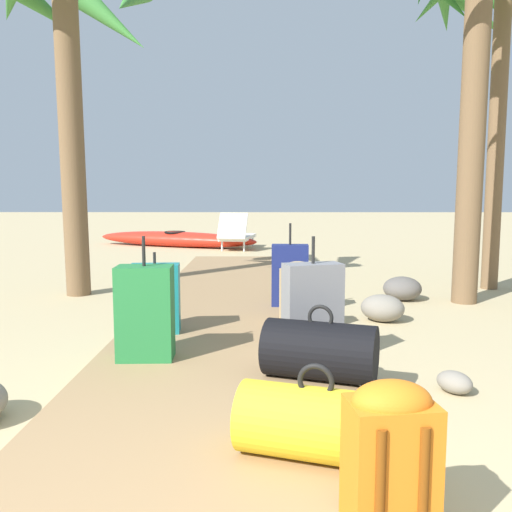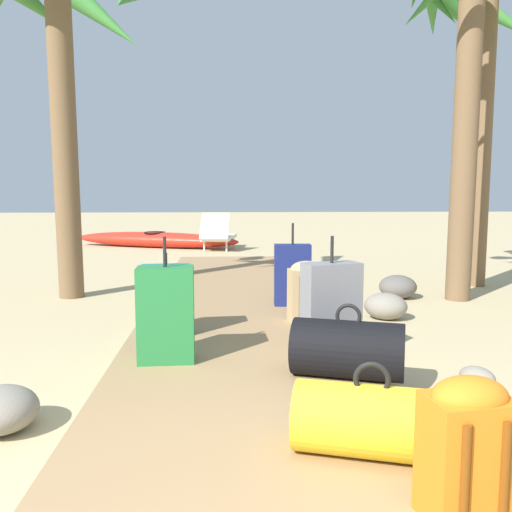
{
  "view_description": "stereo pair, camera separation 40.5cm",
  "coord_description": "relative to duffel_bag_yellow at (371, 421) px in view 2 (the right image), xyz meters",
  "views": [
    {
      "loc": [
        0.29,
        -1.13,
        1.25
      ],
      "look_at": [
        0.24,
        4.8,
        0.55
      ],
      "focal_mm": 37.81,
      "sensor_mm": 36.0,
      "label": 1
    },
    {
      "loc": [
        -0.11,
        -1.12,
        1.25
      ],
      "look_at": [
        0.24,
        4.8,
        0.55
      ],
      "focal_mm": 37.81,
      "sensor_mm": 36.0,
      "label": 2
    }
  ],
  "objects": [
    {
      "name": "rock_right_far",
      "position": [
        1.42,
        3.94,
        -0.1
      ],
      "size": [
        0.52,
        0.51,
        0.28
      ],
      "primitive_type": "ellipsoid",
      "rotation": [
        0.0,
        0.0,
        2.94
      ],
      "color": "#5B5651",
      "rests_on": "ground"
    },
    {
      "name": "kayak",
      "position": [
        -2.22,
        10.16,
        -0.07
      ],
      "size": [
        4.04,
        2.12,
        0.36
      ],
      "color": "red",
      "rests_on": "ground"
    },
    {
      "name": "palm_tree_far_right",
      "position": [
        2.15,
        3.78,
        3.11
      ],
      "size": [
        2.13,
        2.3,
        4.32
      ],
      "color": "brown",
      "rests_on": "ground"
    },
    {
      "name": "backpack_tan",
      "position": [
        0.1,
        2.52,
        0.13
      ],
      "size": [
        0.33,
        0.25,
        0.56
      ],
      "color": "tan",
      "rests_on": "boardwalk"
    },
    {
      "name": "backpack_orange",
      "position": [
        0.21,
        -0.49,
        0.12
      ],
      "size": [
        0.32,
        0.26,
        0.53
      ],
      "color": "orange",
      "rests_on": "boardwalk"
    },
    {
      "name": "boardwalk",
      "position": [
        -0.53,
        3.23,
        -0.2
      ],
      "size": [
        1.79,
        8.72,
        0.08
      ],
      "primitive_type": "cube",
      "color": "#9E7A51",
      "rests_on": "ground"
    },
    {
      "name": "duffel_bag_yellow",
      "position": [
        0.0,
        0.0,
        0.0
      ],
      "size": [
        0.74,
        0.51,
        0.43
      ],
      "color": "gold",
      "rests_on": "boardwalk"
    },
    {
      "name": "rock_right_mid",
      "position": [
        0.95,
        2.89,
        -0.11
      ],
      "size": [
        0.54,
        0.51,
        0.26
      ],
      "primitive_type": "ellipsoid",
      "rotation": [
        0.0,
        0.0,
        2.63
      ],
      "color": "gray",
      "rests_on": "ground"
    },
    {
      "name": "suitcase_navy",
      "position": [
        0.07,
        3.25,
        0.16
      ],
      "size": [
        0.38,
        0.2,
        0.86
      ],
      "color": "navy",
      "rests_on": "boardwalk"
    },
    {
      "name": "ground_plane",
      "position": [
        -0.53,
        2.36,
        -0.24
      ],
      "size": [
        60.0,
        60.0,
        0.0
      ],
      "primitive_type": "plane",
      "color": "tan"
    },
    {
      "name": "rock_left_mid",
      "position": [
        -1.82,
        0.54,
        -0.13
      ],
      "size": [
        0.55,
        0.56,
        0.24
      ],
      "primitive_type": "ellipsoid",
      "rotation": [
        0.0,
        0.0,
        2.12
      ],
      "color": "gray",
      "rests_on": "ground"
    },
    {
      "name": "rock_right_near",
      "position": [
        0.98,
        1.0,
        -0.17
      ],
      "size": [
        0.27,
        0.29,
        0.14
      ],
      "primitive_type": "ellipsoid",
      "rotation": [
        0.0,
        0.0,
        2.16
      ],
      "color": "gray",
      "rests_on": "ground"
    },
    {
      "name": "palm_tree_far_left",
      "position": [
        -2.38,
        4.22,
        2.79
      ],
      "size": [
        1.92,
        2.05,
        4.0
      ],
      "color": "brown",
      "rests_on": "ground"
    },
    {
      "name": "suitcase_grey",
      "position": [
        0.14,
        1.6,
        0.17
      ],
      "size": [
        0.46,
        0.31,
        0.86
      ],
      "color": "slate",
      "rests_on": "boardwalk"
    },
    {
      "name": "suitcase_green",
      "position": [
        -1.05,
        1.44,
        0.17
      ],
      "size": [
        0.39,
        0.25,
        0.87
      ],
      "color": "#237538",
      "rests_on": "boardwalk"
    },
    {
      "name": "lounge_chair",
      "position": [
        -0.76,
        9.58,
        0.09
      ],
      "size": [
        0.82,
        1.58,
        0.82
      ],
      "color": "white",
      "rests_on": "ground"
    },
    {
      "name": "suitcase_teal",
      "position": [
        -1.12,
        2.17,
        0.13
      ],
      "size": [
        0.42,
        0.24,
        0.68
      ],
      "color": "#197A7F",
      "rests_on": "boardwalk"
    },
    {
      "name": "palm_tree_near_right",
      "position": [
        2.7,
        4.69,
        3.31
      ],
      "size": [
        2.36,
        2.34,
        4.31
      ],
      "color": "brown",
      "rests_on": "ground"
    },
    {
      "name": "duffel_bag_black",
      "position": [
        0.13,
        1.02,
        0.02
      ],
      "size": [
        0.78,
        0.57,
        0.48
      ],
      "color": "black",
      "rests_on": "boardwalk"
    }
  ]
}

